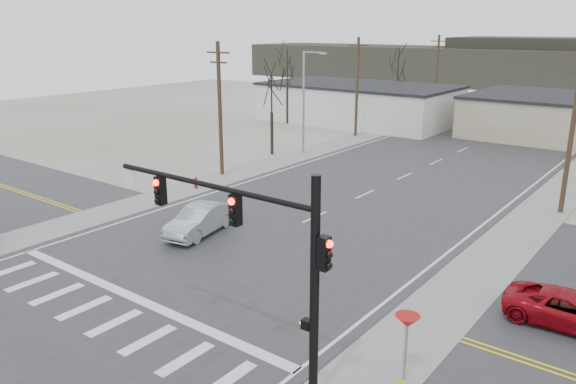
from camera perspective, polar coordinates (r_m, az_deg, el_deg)
name	(u,v)px	position (r m, az deg, el deg)	size (l,w,h in m)	color
ground	(222,260)	(27.97, -6.73, -6.88)	(140.00, 140.00, 0.00)	#BBBBB6
main_road	(372,191)	(39.43, 8.54, 0.08)	(18.00, 110.00, 0.05)	#2A2A2D
cross_road	(222,260)	(27.96, -6.74, -6.85)	(90.00, 10.00, 0.04)	#2A2A2D
sidewalk_left	(293,157)	(49.07, 0.55, 3.53)	(3.00, 90.00, 0.06)	gray
sidewalk_right	(553,202)	(40.52, 25.30, -0.90)	(3.00, 90.00, 0.06)	gray
traffic_signal_mast	(263,246)	(17.02, -2.56, -5.51)	(8.95, 0.43, 7.20)	black
fire_hydrant	(196,183)	(40.02, -9.35, 0.93)	(0.24, 0.24, 0.87)	#A50C0C
yield_sign	(407,324)	(18.49, 12.01, -12.96)	(0.80, 0.80, 2.35)	gray
building_left_far	(358,103)	(68.07, 7.12, 8.96)	(22.30, 12.30, 4.50)	silver
upole_left_b	(220,107)	(42.72, -6.94, 8.55)	(2.20, 0.30, 10.00)	#40321E
upole_left_c	(357,86)	(58.61, 7.03, 10.68)	(2.20, 0.30, 10.00)	#40321E
upole_left_d	(437,73)	(76.46, 14.85, 11.61)	(2.20, 0.30, 10.00)	#40321E
upole_right_a	(572,129)	(37.32, 26.93, 5.74)	(2.20, 0.30, 10.00)	#40321E
streetlight_main	(305,97)	(49.91, 1.78, 9.64)	(2.40, 0.25, 9.00)	gray
tree_left_near	(272,96)	(49.64, -1.68, 9.77)	(3.30, 3.30, 7.35)	black
tree_left_far	(398,66)	(71.98, 11.13, 12.41)	(3.96, 3.96, 8.82)	black
tree_left_mid	(287,69)	(66.03, -0.07, 12.37)	(3.96, 3.96, 8.82)	black
hill_left	(407,64)	(122.61, 11.98, 12.64)	(70.00, 18.00, 7.00)	#333026
sedan_crossing	(199,220)	(31.18, -8.99, -2.82)	(1.67, 4.80, 1.58)	gray
car_far_a	(490,128)	(62.98, 19.84, 6.15)	(2.07, 5.09, 1.48)	black
car_far_b	(473,113)	(73.06, 18.27, 7.60)	(1.73, 4.29, 1.46)	black
car_parked_red	(571,310)	(24.27, 26.78, -10.65)	(2.22, 4.81, 1.34)	maroon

